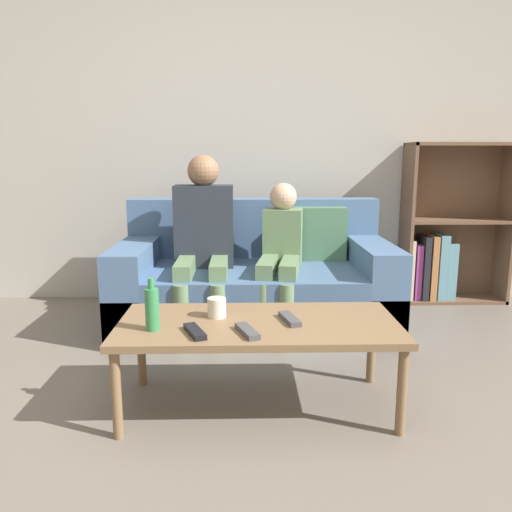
{
  "coord_description": "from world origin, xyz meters",
  "views": [
    {
      "loc": [
        -0.07,
        -1.39,
        1.08
      ],
      "look_at": [
        -0.01,
        1.18,
        0.57
      ],
      "focal_mm": 35.0,
      "sensor_mm": 36.0,
      "label": 1
    }
  ],
  "objects_px": {
    "person_adult": "(203,232)",
    "person_child": "(281,249)",
    "bookshelf": "(445,238)",
    "bottle": "(152,308)",
    "cup_near": "(217,308)",
    "tv_remote_2": "(195,332)",
    "coffee_table": "(258,329)",
    "tv_remote_1": "(247,331)",
    "tv_remote_0": "(290,319)",
    "couch": "(255,284)"
  },
  "relations": [
    {
      "from": "cup_near",
      "to": "bottle",
      "type": "distance_m",
      "value": 0.3
    },
    {
      "from": "tv_remote_2",
      "to": "coffee_table",
      "type": "bearing_deg",
      "value": 8.39
    },
    {
      "from": "person_adult",
      "to": "cup_near",
      "type": "xyz_separation_m",
      "value": [
        0.13,
        -0.99,
        -0.18
      ]
    },
    {
      "from": "coffee_table",
      "to": "tv_remote_1",
      "type": "distance_m",
      "value": 0.17
    },
    {
      "from": "tv_remote_0",
      "to": "person_child",
      "type": "bearing_deg",
      "value": 73.77
    },
    {
      "from": "person_adult",
      "to": "tv_remote_2",
      "type": "distance_m",
      "value": 1.23
    },
    {
      "from": "couch",
      "to": "bookshelf",
      "type": "bearing_deg",
      "value": 19.72
    },
    {
      "from": "person_child",
      "to": "cup_near",
      "type": "distance_m",
      "value": 1.02
    },
    {
      "from": "person_adult",
      "to": "tv_remote_1",
      "type": "height_order",
      "value": "person_adult"
    },
    {
      "from": "person_adult",
      "to": "cup_near",
      "type": "distance_m",
      "value": 1.02
    },
    {
      "from": "tv_remote_0",
      "to": "couch",
      "type": "bearing_deg",
      "value": 81.72
    },
    {
      "from": "person_child",
      "to": "bottle",
      "type": "distance_m",
      "value": 1.26
    },
    {
      "from": "bookshelf",
      "to": "bottle",
      "type": "height_order",
      "value": "bookshelf"
    },
    {
      "from": "cup_near",
      "to": "bookshelf",
      "type": "bearing_deg",
      "value": 44.23
    },
    {
      "from": "bookshelf",
      "to": "coffee_table",
      "type": "height_order",
      "value": "bookshelf"
    },
    {
      "from": "person_adult",
      "to": "bookshelf",
      "type": "bearing_deg",
      "value": 18.38
    },
    {
      "from": "person_child",
      "to": "tv_remote_2",
      "type": "height_order",
      "value": "person_child"
    },
    {
      "from": "person_child",
      "to": "tv_remote_0",
      "type": "xyz_separation_m",
      "value": [
        -0.03,
        -1.02,
        -0.11
      ]
    },
    {
      "from": "cup_near",
      "to": "tv_remote_2",
      "type": "height_order",
      "value": "cup_near"
    },
    {
      "from": "bookshelf",
      "to": "tv_remote_1",
      "type": "xyz_separation_m",
      "value": [
        -1.51,
        -1.82,
        -0.07
      ]
    },
    {
      "from": "person_child",
      "to": "cup_near",
      "type": "relative_size",
      "value": 10.72
    },
    {
      "from": "tv_remote_1",
      "to": "person_adult",
      "type": "bearing_deg",
      "value": 82.43
    },
    {
      "from": "person_adult",
      "to": "tv_remote_0",
      "type": "height_order",
      "value": "person_adult"
    },
    {
      "from": "bookshelf",
      "to": "person_child",
      "type": "relative_size",
      "value": 1.29
    },
    {
      "from": "tv_remote_0",
      "to": "tv_remote_1",
      "type": "relative_size",
      "value": 1.0
    },
    {
      "from": "couch",
      "to": "person_child",
      "type": "height_order",
      "value": "person_child"
    },
    {
      "from": "couch",
      "to": "tv_remote_2",
      "type": "relative_size",
      "value": 9.86
    },
    {
      "from": "bookshelf",
      "to": "bottle",
      "type": "relative_size",
      "value": 5.5
    },
    {
      "from": "bookshelf",
      "to": "tv_remote_1",
      "type": "bearing_deg",
      "value": -129.77
    },
    {
      "from": "person_adult",
      "to": "person_child",
      "type": "distance_m",
      "value": 0.49
    },
    {
      "from": "bookshelf",
      "to": "tv_remote_1",
      "type": "height_order",
      "value": "bookshelf"
    },
    {
      "from": "bookshelf",
      "to": "coffee_table",
      "type": "relative_size",
      "value": 1.0
    },
    {
      "from": "cup_near",
      "to": "coffee_table",
      "type": "bearing_deg",
      "value": -19.78
    },
    {
      "from": "coffee_table",
      "to": "tv_remote_1",
      "type": "xyz_separation_m",
      "value": [
        -0.05,
        -0.15,
        0.05
      ]
    },
    {
      "from": "tv_remote_1",
      "to": "tv_remote_2",
      "type": "bearing_deg",
      "value": 159.72
    },
    {
      "from": "bottle",
      "to": "person_adult",
      "type": "bearing_deg",
      "value": 84.25
    },
    {
      "from": "tv_remote_1",
      "to": "bottle",
      "type": "distance_m",
      "value": 0.39
    },
    {
      "from": "bookshelf",
      "to": "bottle",
      "type": "xyz_separation_m",
      "value": [
        -1.89,
        -1.76,
        0.01
      ]
    },
    {
      "from": "couch",
      "to": "person_adult",
      "type": "bearing_deg",
      "value": -165.24
    },
    {
      "from": "coffee_table",
      "to": "cup_near",
      "type": "relative_size",
      "value": 13.85
    },
    {
      "from": "person_adult",
      "to": "couch",
      "type": "bearing_deg",
      "value": 14.32
    },
    {
      "from": "person_adult",
      "to": "person_child",
      "type": "height_order",
      "value": "person_adult"
    },
    {
      "from": "bookshelf",
      "to": "cup_near",
      "type": "distance_m",
      "value": 2.29
    },
    {
      "from": "bottle",
      "to": "person_child",
      "type": "bearing_deg",
      "value": 61.75
    },
    {
      "from": "bookshelf",
      "to": "bottle",
      "type": "bearing_deg",
      "value": -137.1
    },
    {
      "from": "tv_remote_0",
      "to": "tv_remote_2",
      "type": "xyz_separation_m",
      "value": [
        -0.39,
        -0.15,
        0.0
      ]
    },
    {
      "from": "person_child",
      "to": "tv_remote_0",
      "type": "bearing_deg",
      "value": -82.45
    },
    {
      "from": "cup_near",
      "to": "tv_remote_2",
      "type": "bearing_deg",
      "value": -109.28
    },
    {
      "from": "couch",
      "to": "tv_remote_2",
      "type": "bearing_deg",
      "value": -101.7
    },
    {
      "from": "couch",
      "to": "person_child",
      "type": "relative_size",
      "value": 1.88
    }
  ]
}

